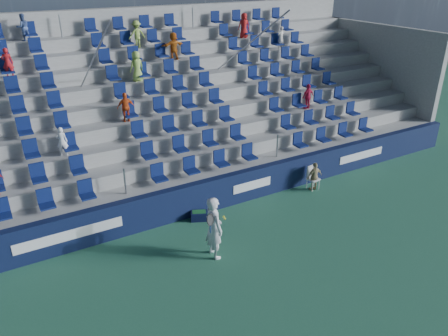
% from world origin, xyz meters
% --- Properties ---
extents(ground, '(70.00, 70.00, 0.00)m').
position_xyz_m(ground, '(0.00, 0.00, 0.00)').
color(ground, '#2E6D4E').
rests_on(ground, ground).
extents(sponsor_wall, '(24.00, 0.32, 1.20)m').
position_xyz_m(sponsor_wall, '(0.00, 3.15, 0.60)').
color(sponsor_wall, '#10193C').
rests_on(sponsor_wall, ground).
extents(grandstand, '(24.00, 8.17, 6.63)m').
position_xyz_m(grandstand, '(-0.01, 8.24, 2.14)').
color(grandstand, '#A8A8A3').
rests_on(grandstand, ground).
extents(tennis_player, '(0.69, 0.72, 1.98)m').
position_xyz_m(tennis_player, '(-1.33, 0.71, 0.99)').
color(tennis_player, silver).
rests_on(tennis_player, ground).
extents(line_judge_chair, '(0.49, 0.50, 0.94)m').
position_xyz_m(line_judge_chair, '(4.03, 2.65, 0.54)').
color(line_judge_chair, white).
rests_on(line_judge_chair, ground).
extents(line_judge, '(0.68, 0.31, 1.14)m').
position_xyz_m(line_judge, '(4.03, 2.50, 0.57)').
color(line_judge, tan).
rests_on(line_judge, ground).
extents(ball_bin, '(0.66, 0.56, 0.32)m').
position_xyz_m(ball_bin, '(-0.81, 2.75, 0.17)').
color(ball_bin, '#0F1538').
rests_on(ball_bin, ground).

